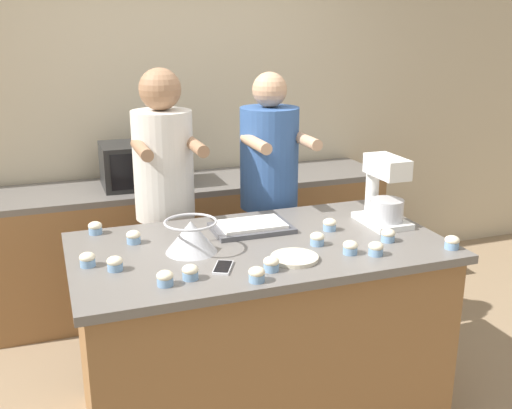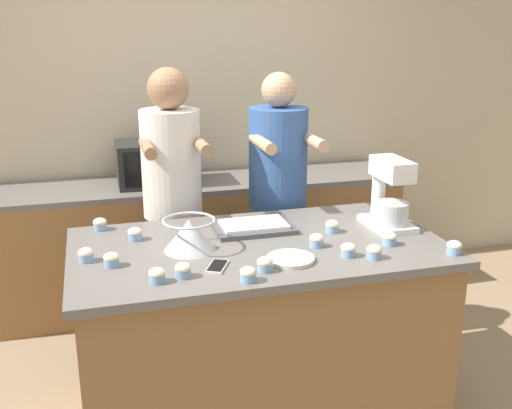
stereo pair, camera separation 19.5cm
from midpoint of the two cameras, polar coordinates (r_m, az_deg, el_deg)
back_wall at (r=4.42m, az=-4.87°, el=9.26°), size 10.00×0.06×2.70m
island_counter at (r=3.03m, az=2.13°, el=-12.03°), size 1.75×0.95×0.94m
back_counter at (r=4.31m, az=-3.68°, el=-3.39°), size 2.80×0.60×0.89m
person_left at (r=3.41m, az=-6.27°, el=-0.71°), size 0.34×0.50×1.71m
person_right at (r=3.57m, az=3.65°, el=-0.35°), size 0.35×0.51×1.67m
stand_mixer at (r=3.11m, az=14.34°, el=0.66°), size 0.20×0.30×0.36m
mixing_bowl at (r=2.74m, az=-4.35°, el=-2.82°), size 0.24×0.24×0.15m
baking_tray at (r=3.01m, az=1.63°, el=-2.15°), size 0.39×0.26×0.04m
microwave_oven at (r=4.09m, az=-8.13°, el=3.96°), size 0.52×0.36×0.29m
cell_phone at (r=2.56m, az=-1.52°, el=-5.94°), size 0.13×0.16×0.01m
small_plate at (r=2.64m, az=5.42°, el=-5.22°), size 0.21×0.21×0.02m
cupcake_0 at (r=2.72m, az=13.22°, el=-4.43°), size 0.07×0.07×0.06m
cupcake_1 at (r=2.62m, az=-11.54°, el=-5.18°), size 0.07×0.07×0.06m
cupcake_2 at (r=3.08m, az=-12.91°, el=-1.84°), size 0.07×0.07×0.06m
cupcake_3 at (r=2.91m, az=-9.59°, el=-2.80°), size 0.07×0.07×0.06m
cupcake_4 at (r=2.88m, az=20.23°, el=-3.87°), size 0.07×0.07×0.06m
cupcake_5 at (r=2.81m, az=7.77°, el=-3.42°), size 0.07×0.07×0.06m
cupcake_6 at (r=2.72m, az=10.82°, el=-4.29°), size 0.07×0.07×0.06m
cupcake_7 at (r=2.43m, az=-7.14°, el=-6.74°), size 0.07×0.07×0.06m
cupcake_8 at (r=3.01m, az=9.12°, el=-2.08°), size 0.07×0.07×0.06m
cupcake_9 at (r=2.47m, az=-4.72°, el=-6.27°), size 0.07×0.07×0.06m
cupcake_10 at (r=2.52m, az=3.08°, el=-5.73°), size 0.07×0.07×0.06m
cupcake_11 at (r=2.42m, az=1.57°, el=-6.69°), size 0.07×0.07×0.06m
cupcake_12 at (r=2.90m, az=14.49°, el=-3.18°), size 0.07×0.07×0.06m
cupcake_13 at (r=2.69m, az=-13.92°, el=-4.70°), size 0.07×0.07×0.06m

